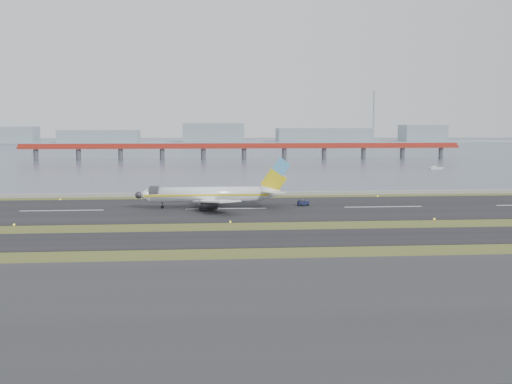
{
  "coord_description": "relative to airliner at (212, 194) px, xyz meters",
  "views": [
    {
      "loc": [
        -6.53,
        -128.13,
        21.09
      ],
      "look_at": [
        6.82,
        22.0,
        5.05
      ],
      "focal_mm": 45.0,
      "sensor_mm": 36.0,
      "label": 1
    }
  ],
  "objects": [
    {
      "name": "airliner",
      "position": [
        0.0,
        0.0,
        0.0
      ],
      "size": [
        38.52,
        32.89,
        12.8
      ],
      "color": "white",
      "rests_on": "ground"
    },
    {
      "name": "workboat_far",
      "position": [
        106.8,
        130.01,
        -2.93
      ],
      "size": [
        7.19,
        4.15,
        1.67
      ],
      "rotation": [
        0.0,
        0.0,
        0.31
      ],
      "color": "silver",
      "rests_on": "ground"
    },
    {
      "name": "bay_water",
      "position": [
        3.29,
        427.98,
        -3.46
      ],
      "size": [
        1400.0,
        800.0,
        1.3
      ],
      "primitive_type": "cube",
      "color": "#414E5D",
      "rests_on": "ground"
    },
    {
      "name": "ground",
      "position": [
        3.29,
        -32.02,
        -3.46
      ],
      "size": [
        1000.0,
        1000.0,
        0.0
      ],
      "primitive_type": "plane",
      "color": "#3C4D1B",
      "rests_on": "ground"
    },
    {
      "name": "taxiway_strip",
      "position": [
        3.29,
        -44.02,
        -3.41
      ],
      "size": [
        1000.0,
        18.0,
        0.1
      ],
      "primitive_type": "cube",
      "color": "black",
      "rests_on": "ground"
    },
    {
      "name": "far_shoreline",
      "position": [
        16.91,
        587.98,
        2.61
      ],
      "size": [
        1400.0,
        80.0,
        60.5
      ],
      "color": "#899AA2",
      "rests_on": "ground"
    },
    {
      "name": "pushback_tug",
      "position": [
        23.41,
        2.27,
        -2.6
      ],
      "size": [
        3.03,
        2.16,
        1.76
      ],
      "rotation": [
        0.0,
        0.0,
        0.23
      ],
      "color": "#151B3B",
      "rests_on": "ground"
    },
    {
      "name": "red_pier",
      "position": [
        23.29,
        217.98,
        3.82
      ],
      "size": [
        260.0,
        5.0,
        10.2
      ],
      "color": "#A82A1C",
      "rests_on": "ground"
    },
    {
      "name": "seawall",
      "position": [
        3.29,
        27.98,
        -2.96
      ],
      "size": [
        1000.0,
        2.5,
        1.0
      ],
      "primitive_type": "cube",
      "color": "#979792",
      "rests_on": "ground"
    },
    {
      "name": "runway_strip",
      "position": [
        3.29,
        -2.02,
        -3.41
      ],
      "size": [
        1000.0,
        45.0,
        0.1
      ],
      "primitive_type": "cube",
      "color": "black",
      "rests_on": "ground"
    },
    {
      "name": "workboat_near",
      "position": [
        26.47,
        88.05,
        -2.87
      ],
      "size": [
        8.03,
        4.59,
        1.86
      ],
      "rotation": [
        0.0,
        0.0,
        -0.3
      ],
      "color": "silver",
      "rests_on": "ground"
    },
    {
      "name": "apron_strip",
      "position": [
        3.29,
        -87.02,
        -3.41
      ],
      "size": [
        1000.0,
        50.0,
        0.1
      ],
      "primitive_type": "cube",
      "color": "#2B2B2D",
      "rests_on": "ground"
    }
  ]
}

